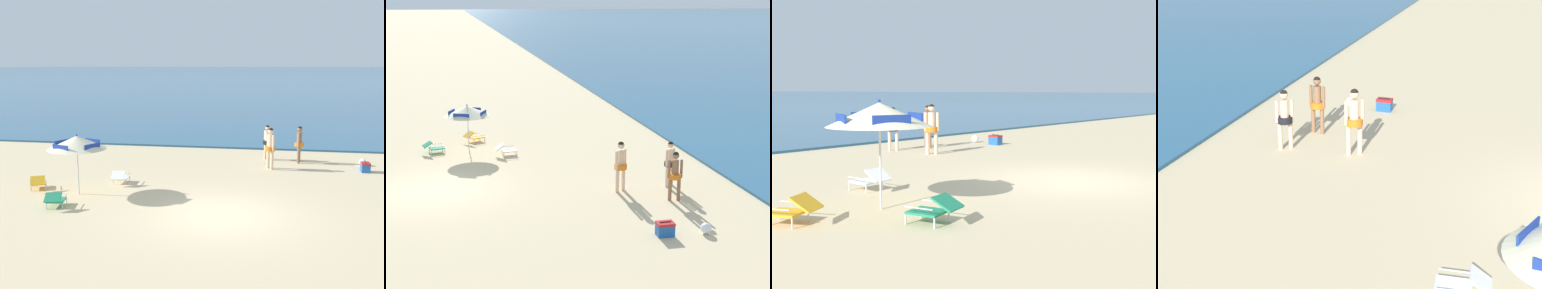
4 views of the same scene
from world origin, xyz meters
The scene contains 6 objects.
lounge_chair_under_umbrella centered at (-4.07, 2.87, 0.27)m, with size 0.61×0.93×0.53m.
person_standing_near_shore centered at (2.75, 7.77, 0.97)m, with size 0.41×0.49×1.67m.
person_standing_beside centered at (1.46, 6.30, 1.03)m, with size 0.43×0.46×1.78m.
person_wading_in centered at (1.31, 8.17, 0.95)m, with size 0.40×0.42×1.64m.
cooler_box centered at (5.38, 6.42, 0.20)m, with size 0.36×0.50×0.43m.
beach_ball centered at (5.50, 7.61, 0.16)m, with size 0.32×0.32×0.32m, color white.
Camera 4 is at (-12.09, 2.37, 5.66)m, focal length 54.07 mm.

